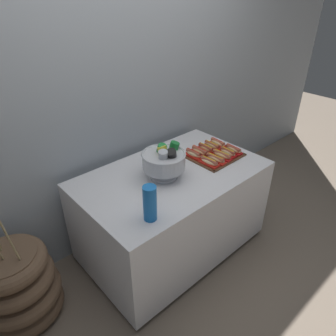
{
  "coord_description": "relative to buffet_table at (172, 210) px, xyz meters",
  "views": [
    {
      "loc": [
        -1.34,
        -1.43,
        1.96
      ],
      "look_at": [
        -0.04,
        0.0,
        0.8
      ],
      "focal_mm": 33.16,
      "sensor_mm": 36.0,
      "label": 1
    }
  ],
  "objects": [
    {
      "name": "hot_dog_1",
      "position": [
        0.35,
        -0.11,
        0.39
      ],
      "size": [
        0.07,
        0.18,
        0.06
      ],
      "color": "red",
      "rests_on": "serving_tray"
    },
    {
      "name": "hot_dog_2",
      "position": [
        0.42,
        -0.11,
        0.39
      ],
      "size": [
        0.07,
        0.18,
        0.06
      ],
      "color": "red",
      "rests_on": "serving_tray"
    },
    {
      "name": "back_wall",
      "position": [
        0.0,
        0.55,
        0.91
      ],
      "size": [
        6.0,
        0.1,
        2.6
      ],
      "primitive_type": "cube",
      "color": "#9EA8B2",
      "rests_on": "ground_plane"
    },
    {
      "name": "floor_vase",
      "position": [
        -1.17,
        0.22,
        -0.13
      ],
      "size": [
        0.54,
        0.54,
        1.11
      ],
      "color": "brown",
      "rests_on": "ground_plane"
    },
    {
      "name": "hot_dog_3",
      "position": [
        0.5,
        -0.11,
        0.39
      ],
      "size": [
        0.07,
        0.15,
        0.06
      ],
      "color": "red",
      "rests_on": "serving_tray"
    },
    {
      "name": "serving_tray",
      "position": [
        0.42,
        -0.03,
        0.36
      ],
      "size": [
        0.41,
        0.36,
        0.01
      ],
      "color": "#56331E",
      "rests_on": "buffet_table"
    },
    {
      "name": "hot_dog_0",
      "position": [
        0.27,
        -0.12,
        0.39
      ],
      "size": [
        0.08,
        0.16,
        0.06
      ],
      "color": "red",
      "rests_on": "serving_tray"
    },
    {
      "name": "hot_dog_7",
      "position": [
        0.42,
        0.05,
        0.39
      ],
      "size": [
        0.06,
        0.16,
        0.06
      ],
      "color": "red",
      "rests_on": "serving_tray"
    },
    {
      "name": "hot_dog_8",
      "position": [
        0.5,
        0.05,
        0.39
      ],
      "size": [
        0.06,
        0.16,
        0.06
      ],
      "color": "red",
      "rests_on": "serving_tray"
    },
    {
      "name": "hot_dog_6",
      "position": [
        0.35,
        0.05,
        0.39
      ],
      "size": [
        0.07,
        0.17,
        0.06
      ],
      "color": "red",
      "rests_on": "serving_tray"
    },
    {
      "name": "ground_plane",
      "position": [
        0.0,
        0.0,
        -0.39
      ],
      "size": [
        10.0,
        10.0,
        0.0
      ],
      "primitive_type": "plane",
      "color": "#7A6B5B"
    },
    {
      "name": "cup_stack",
      "position": [
        -0.45,
        -0.29,
        0.47
      ],
      "size": [
        0.08,
        0.08,
        0.23
      ],
      "color": "blue",
      "rests_on": "buffet_table"
    },
    {
      "name": "buffet_table",
      "position": [
        0.0,
        0.0,
        0.0
      ],
      "size": [
        1.41,
        0.85,
        0.75
      ],
      "color": "silver",
      "rests_on": "ground_plane"
    },
    {
      "name": "hot_dog_5",
      "position": [
        0.27,
        0.05,
        0.39
      ],
      "size": [
        0.07,
        0.16,
        0.06
      ],
      "color": "red",
      "rests_on": "serving_tray"
    },
    {
      "name": "hot_dog_4",
      "position": [
        0.57,
        -0.11,
        0.39
      ],
      "size": [
        0.07,
        0.16,
        0.06
      ],
      "color": "red",
      "rests_on": "serving_tray"
    },
    {
      "name": "hot_dog_9",
      "position": [
        0.57,
        0.05,
        0.39
      ],
      "size": [
        0.07,
        0.17,
        0.06
      ],
      "color": "red",
      "rests_on": "serving_tray"
    },
    {
      "name": "punch_bowl",
      "position": [
        -0.08,
        0.0,
        0.49
      ],
      "size": [
        0.31,
        0.31,
        0.26
      ],
      "color": "silver",
      "rests_on": "buffet_table"
    }
  ]
}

